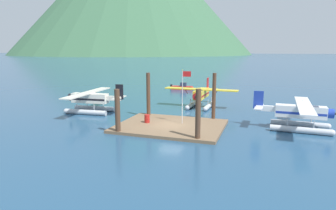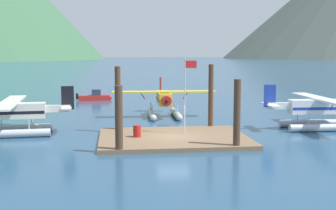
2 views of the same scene
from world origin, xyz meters
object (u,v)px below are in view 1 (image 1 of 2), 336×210
at_px(flagpole, 184,90).
at_px(seaplane_yellow_bow_centre, 201,96).
at_px(boat_red_open_north, 183,87).
at_px(fuel_drum, 147,119).
at_px(seaplane_white_stbd_fwd, 301,115).
at_px(seaplane_cream_port_fwd, 90,101).

distance_m(flagpole, seaplane_yellow_bow_centre, 11.32).
relative_size(flagpole, boat_red_open_north, 1.18).
bearing_deg(fuel_drum, flagpole, 13.15).
bearing_deg(seaplane_white_stbd_fwd, flagpole, -168.47).
height_order(fuel_drum, seaplane_yellow_bow_centre, seaplane_yellow_bow_centre).
distance_m(seaplane_yellow_bow_centre, seaplane_white_stbd_fwd, 14.98).
bearing_deg(boat_red_open_north, fuel_drum, -81.62).
xyz_separation_m(seaplane_white_stbd_fwd, boat_red_open_north, (-19.83, 25.72, -1.09)).
bearing_deg(flagpole, seaplane_cream_port_fwd, 168.64).
relative_size(seaplane_white_stbd_fwd, boat_red_open_north, 2.14).
xyz_separation_m(seaplane_cream_port_fwd, boat_red_open_north, (5.29, 25.42, -1.09)).
height_order(fuel_drum, seaplane_white_stbd_fwd, seaplane_white_stbd_fwd).
relative_size(seaplane_cream_port_fwd, seaplane_yellow_bow_centre, 1.00).
height_order(fuel_drum, seaplane_cream_port_fwd, seaplane_cream_port_fwd).
bearing_deg(seaplane_cream_port_fwd, seaplane_yellow_bow_centre, 32.98).
relative_size(seaplane_cream_port_fwd, boat_red_open_north, 2.14).
xyz_separation_m(fuel_drum, boat_red_open_north, (-4.27, 29.01, -0.25)).
relative_size(flagpole, seaplane_cream_port_fwd, 0.55).
height_order(flagpole, boat_red_open_north, flagpole).
relative_size(fuel_drum, seaplane_yellow_bow_centre, 0.08).
height_order(seaplane_yellow_bow_centre, seaplane_white_stbd_fwd, same).
xyz_separation_m(seaplane_cream_port_fwd, seaplane_white_stbd_fwd, (25.12, -0.30, 0.00)).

